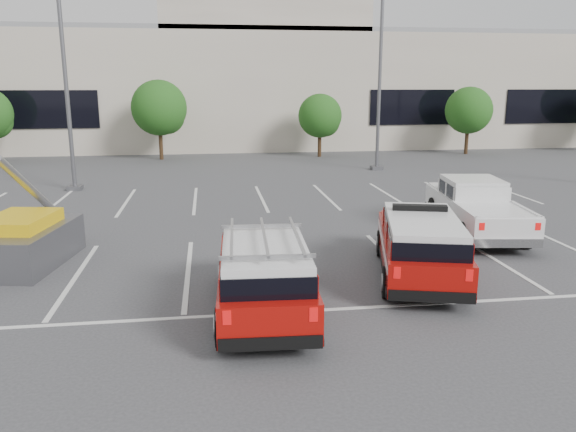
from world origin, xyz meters
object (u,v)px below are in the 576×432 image
(convention_building, at_px, (236,82))
(tree_mid_right, at_px, (321,117))
(tree_mid_left, at_px, (161,110))
(light_pole_mid, at_px, (380,72))
(fire_chief_suv, at_px, (420,249))
(utility_rig, at_px, (17,243))
(white_pickup, at_px, (475,212))
(ladder_suv, at_px, (264,281))
(tree_right, at_px, (470,112))
(light_pole_left, at_px, (65,69))

(convention_building, relative_size, tree_mid_right, 15.04)
(tree_mid_left, relative_size, light_pole_mid, 0.47)
(fire_chief_suv, distance_m, utility_rig, 10.20)
(white_pickup, bearing_deg, light_pole_mid, 94.41)
(tree_mid_left, bearing_deg, light_pole_mid, -26.92)
(tree_mid_right, xyz_separation_m, ladder_suv, (-6.16, -24.92, -1.79))
(tree_right, relative_size, light_pole_left, 0.43)
(light_pole_left, xyz_separation_m, utility_rig, (0.94, -10.81, -4.60))
(tree_mid_left, distance_m, fire_chief_suv, 24.58)
(light_pole_left, xyz_separation_m, fire_chief_suv, (10.86, -13.16, -4.49))
(tree_right, relative_size, utility_rig, 1.22)
(light_pole_left, distance_m, white_pickup, 17.56)
(tree_right, relative_size, light_pole_mid, 0.43)
(utility_rig, bearing_deg, tree_mid_right, 69.59)
(tree_mid_right, xyz_separation_m, light_pole_mid, (1.91, -6.05, 2.68))
(convention_building, distance_m, tree_mid_left, 11.19)
(tree_mid_left, distance_m, ladder_suv, 25.32)
(light_pole_left, height_order, white_pickup, light_pole_left)
(ladder_suv, bearing_deg, light_pole_mid, 69.68)
(tree_mid_left, distance_m, tree_mid_right, 10.01)
(fire_chief_suv, distance_m, ladder_suv, 4.30)
(convention_building, bearing_deg, tree_mid_left, -117.40)
(convention_building, bearing_deg, white_pickup, -78.45)
(convention_building, xyz_separation_m, utility_rig, (-7.24, -30.67, -4.13))
(fire_chief_suv, bearing_deg, light_pole_left, 144.30)
(convention_building, relative_size, utility_rig, 16.56)
(light_pole_left, relative_size, light_pole_mid, 1.00)
(light_pole_mid, bearing_deg, light_pole_left, -165.07)
(tree_mid_left, xyz_separation_m, light_pole_mid, (11.91, -6.05, 2.14))
(tree_mid_right, bearing_deg, fire_chief_suv, -95.49)
(tree_mid_left, bearing_deg, ladder_suv, -81.25)
(light_pole_mid, relative_size, ladder_suv, 2.22)
(ladder_suv, bearing_deg, white_pickup, 40.19)
(light_pole_mid, bearing_deg, convention_building, 113.26)
(fire_chief_suv, bearing_deg, white_pickup, 63.82)
(convention_building, relative_size, tree_right, 13.58)
(convention_building, height_order, ladder_suv, convention_building)
(utility_rig, bearing_deg, light_pole_left, 104.79)
(convention_building, xyz_separation_m, light_pole_mid, (6.82, -15.86, 0.47))
(utility_rig, bearing_deg, ladder_suv, -24.39)
(light_pole_left, height_order, fire_chief_suv, light_pole_left)
(tree_mid_right, height_order, white_pickup, tree_mid_right)
(utility_rig, bearing_deg, light_pole_mid, 56.30)
(convention_building, distance_m, ladder_suv, 34.99)
(tree_mid_left, xyz_separation_m, ladder_suv, (3.84, -24.92, -2.33))
(light_pole_left, distance_m, utility_rig, 11.78)
(convention_building, bearing_deg, fire_chief_suv, -85.36)
(tree_mid_left, bearing_deg, white_pickup, -60.32)
(light_pole_mid, distance_m, white_pickup, 14.13)
(convention_building, height_order, light_pole_left, convention_building)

